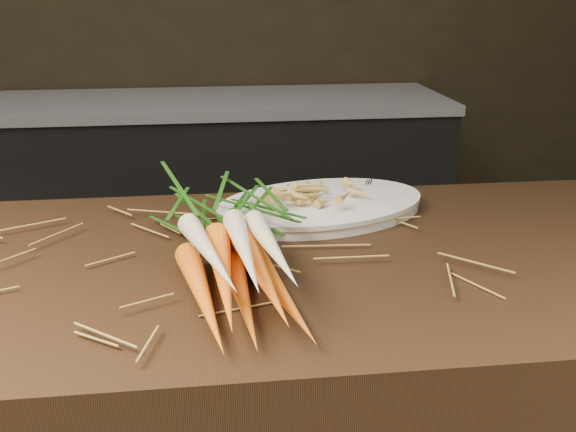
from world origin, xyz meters
The scene contains 6 objects.
back_counter centered at (0.30, 2.18, 0.42)m, with size 1.82×0.62×0.84m.
straw_bedding centered at (0.00, 0.30, 0.91)m, with size 1.40×0.60×0.02m, color olive, non-canonical shape.
root_veg_bunch centered at (0.24, 0.28, 0.95)m, with size 0.21×0.56×0.10m.
serving_platter centered at (0.42, 0.50, 0.91)m, with size 0.39×0.26×0.02m, color white, non-canonical shape.
roasted_veg_heap centered at (0.42, 0.50, 0.94)m, with size 0.19×0.14×0.04m, color #B99441, non-canonical shape.
serving_fork centered at (0.55, 0.53, 0.92)m, with size 0.01×0.15×0.00m, color silver.
Camera 1 is at (0.19, -0.71, 1.31)m, focal length 45.00 mm.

